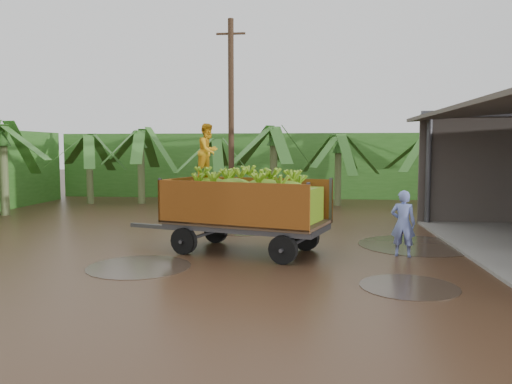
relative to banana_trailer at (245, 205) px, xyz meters
The scene contains 6 objects.
ground 1.46m from the banana_trailer, 10.77° to the right, with size 100.00×100.00×0.00m, color black.
hedge_north 15.93m from the banana_trailer, 94.70° to the left, with size 22.00×3.00×3.60m, color #2D661E.
banana_trailer is the anchor object (origin of this frame).
man_blue 4.11m from the banana_trailer, ahead, with size 0.62×0.41×1.71m, color #7283D0.
utility_pole 8.24m from the banana_trailer, 101.43° to the left, with size 1.20×0.24×8.04m.
banana_plants 8.02m from the banana_trailer, 117.83° to the left, with size 24.26×20.47×4.25m.
Camera 1 is at (0.96, -12.90, 2.76)m, focal length 35.00 mm.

